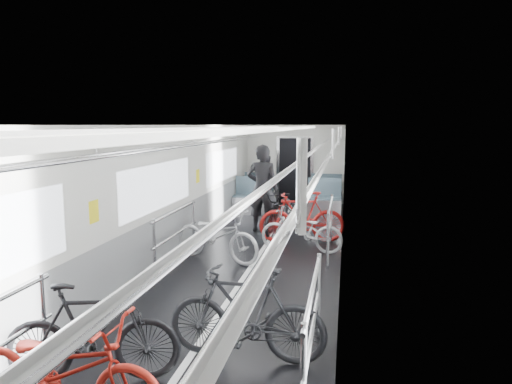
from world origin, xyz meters
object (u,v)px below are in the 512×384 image
(bike_left_near, at_px, (63,370))
(person_seated, at_px, (264,181))
(bike_right_near, at_px, (247,313))
(bike_left_mid, at_px, (93,333))
(person_standing, at_px, (262,188))
(bike_aisle, at_px, (282,211))
(bike_right_far, at_px, (302,217))
(bike_left_far, at_px, (217,235))
(bike_right_mid, at_px, (301,231))

(bike_left_near, distance_m, person_seated, 9.98)
(bike_left_near, relative_size, bike_right_near, 1.07)
(bike_left_near, xyz_separation_m, person_seated, (-0.16, 9.97, 0.31))
(bike_left_mid, relative_size, person_standing, 0.82)
(bike_left_mid, relative_size, bike_aisle, 0.85)
(bike_left_mid, height_order, person_standing, person_standing)
(person_seated, bearing_deg, bike_right_far, 109.22)
(bike_right_near, relative_size, bike_right_far, 0.94)
(bike_left_mid, distance_m, bike_aisle, 6.31)
(bike_left_mid, xyz_separation_m, bike_aisle, (0.90, 6.25, 0.01))
(person_seated, bearing_deg, person_standing, 97.49)
(bike_left_far, xyz_separation_m, person_standing, (0.39, 2.38, 0.53))
(bike_left_mid, distance_m, person_seated, 9.38)
(bike_right_near, height_order, bike_aisle, bike_aisle)
(bike_right_far, relative_size, person_standing, 0.89)
(bike_left_far, distance_m, bike_right_mid, 1.66)
(bike_left_near, height_order, bike_right_mid, bike_left_near)
(person_standing, bearing_deg, bike_right_mid, 125.13)
(bike_left_mid, distance_m, person_standing, 6.39)
(bike_right_mid, distance_m, bike_right_far, 0.73)
(bike_right_near, relative_size, person_seated, 1.06)
(bike_left_far, bearing_deg, bike_aisle, -0.92)
(bike_right_far, bearing_deg, person_standing, -139.85)
(bike_left_far, height_order, bike_right_far, bike_right_far)
(bike_left_mid, relative_size, bike_right_near, 0.98)
(bike_left_mid, bearing_deg, bike_aisle, -23.33)
(bike_left_mid, bearing_deg, bike_right_mid, -32.08)
(bike_left_far, bearing_deg, person_seated, 20.74)
(bike_right_mid, height_order, bike_aisle, bike_aisle)
(bike_left_far, distance_m, person_seated, 5.41)
(bike_left_mid, xyz_separation_m, bike_left_far, (0.05, 3.97, -0.03))
(bike_left_near, xyz_separation_m, bike_left_far, (-0.05, 4.57, -0.01))
(bike_left_far, xyz_separation_m, bike_right_mid, (1.42, 0.86, -0.04))
(bike_left_near, bearing_deg, bike_aisle, -4.88)
(bike_right_mid, bearing_deg, bike_right_near, 4.16)
(bike_left_near, relative_size, bike_right_far, 1.00)
(bike_aisle, bearing_deg, bike_left_mid, -87.10)
(person_standing, relative_size, person_seated, 1.27)
(bike_left_mid, distance_m, bike_left_far, 3.97)
(bike_left_mid, relative_size, person_seated, 1.04)
(bike_right_mid, height_order, person_standing, person_standing)
(bike_right_far, xyz_separation_m, bike_aisle, (-0.52, 0.70, -0.03))
(bike_left_mid, xyz_separation_m, bike_right_mid, (1.47, 4.83, -0.07))
(bike_left_near, distance_m, bike_right_mid, 5.60)
(bike_right_mid, distance_m, person_seated, 4.81)
(bike_left_mid, xyz_separation_m, bike_right_far, (1.41, 5.55, 0.04))
(bike_right_near, bearing_deg, bike_right_far, -179.71)
(bike_right_mid, bearing_deg, bike_right_far, -169.07)
(bike_left_near, bearing_deg, bike_right_far, -10.30)
(bike_right_near, height_order, bike_right_far, bike_right_far)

